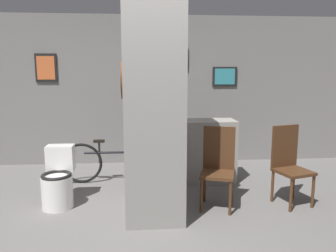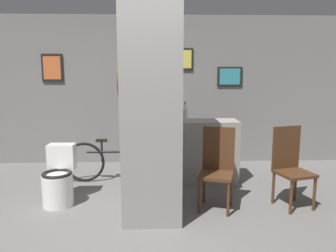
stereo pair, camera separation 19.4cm
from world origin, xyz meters
name	(u,v)px [view 1 (the left image)]	position (x,y,z in m)	size (l,w,h in m)	color
ground_plane	(142,230)	(0.00, 0.00, 0.00)	(14.00, 14.00, 0.00)	slate
wall_back	(141,91)	(0.00, 2.63, 1.30)	(8.00, 0.09, 2.60)	gray
pillar_center	(153,102)	(0.15, 0.52, 1.30)	(0.67, 1.04, 2.60)	gray
counter_shelf	(195,151)	(0.79, 1.49, 0.47)	(1.19, 0.44, 0.93)	gray
toilet	(58,181)	(-1.02, 0.73, 0.31)	(0.37, 0.53, 0.72)	white
chair_near_pillar	(218,165)	(0.93, 0.57, 0.52)	(0.49, 0.49, 0.98)	#4C2D19
chair_by_doorway	(289,163)	(1.84, 0.60, 0.52)	(0.48, 0.48, 0.98)	#4C2D19
bicycle	(118,161)	(-0.35, 1.55, 0.32)	(1.66, 0.42, 0.65)	black
bottle_tall	(175,112)	(0.51, 1.56, 1.06)	(0.06, 0.06, 0.33)	#19598C
bottle_short	(183,114)	(0.61, 1.43, 1.04)	(0.07, 0.07, 0.28)	silver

